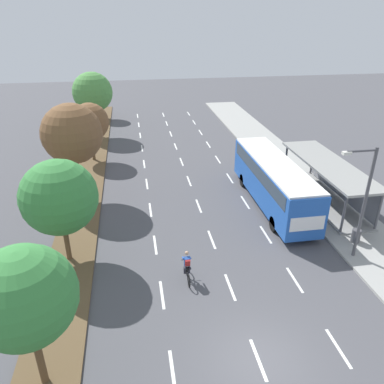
{
  "coord_description": "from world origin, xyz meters",
  "views": [
    {
      "loc": [
        -4.4,
        -10.06,
        12.74
      ],
      "look_at": [
        -0.5,
        13.42,
        1.2
      ],
      "focal_mm": 34.96,
      "sensor_mm": 36.0,
      "label": 1
    }
  ],
  "objects_px": {
    "median_tree_farthest": "(100,90)",
    "streetlight": "(363,197)",
    "bus_shelter": "(330,178)",
    "median_tree_nearest": "(24,297)",
    "median_tree_second": "(59,197)",
    "median_tree_third": "(72,134)",
    "trash_bin": "(356,236)",
    "median_tree_fifth": "(92,92)",
    "median_tree_fourth": "(90,122)",
    "bus": "(273,179)",
    "cyclist": "(187,267)"
  },
  "relations": [
    {
      "from": "median_tree_nearest",
      "to": "median_tree_farthest",
      "type": "height_order",
      "value": "median_tree_nearest"
    },
    {
      "from": "trash_bin",
      "to": "median_tree_farthest",
      "type": "bearing_deg",
      "value": 116.79
    },
    {
      "from": "trash_bin",
      "to": "median_tree_second",
      "type": "bearing_deg",
      "value": 176.12
    },
    {
      "from": "bus_shelter",
      "to": "bus",
      "type": "distance_m",
      "value": 4.28
    },
    {
      "from": "bus_shelter",
      "to": "cyclist",
      "type": "xyz_separation_m",
      "value": [
        -11.61,
        -7.3,
        -1.08
      ]
    },
    {
      "from": "cyclist",
      "to": "median_tree_fourth",
      "type": "xyz_separation_m",
      "value": [
        -6.02,
        18.62,
        2.94
      ]
    },
    {
      "from": "streetlight",
      "to": "median_tree_fifth",
      "type": "bearing_deg",
      "value": 121.01
    },
    {
      "from": "bus_shelter",
      "to": "cyclist",
      "type": "relative_size",
      "value": 5.56
    },
    {
      "from": "bus_shelter",
      "to": "median_tree_fifth",
      "type": "relative_size",
      "value": 1.47
    },
    {
      "from": "streetlight",
      "to": "trash_bin",
      "type": "bearing_deg",
      "value": 50.44
    },
    {
      "from": "median_tree_farthest",
      "to": "streetlight",
      "type": "distance_m",
      "value": 37.43
    },
    {
      "from": "cyclist",
      "to": "median_tree_farthest",
      "type": "xyz_separation_m",
      "value": [
        -6.03,
        34.45,
        2.81
      ]
    },
    {
      "from": "bus",
      "to": "cyclist",
      "type": "xyz_separation_m",
      "value": [
        -7.33,
        -7.4,
        -1.28
      ]
    },
    {
      "from": "median_tree_third",
      "to": "median_tree_fourth",
      "type": "bearing_deg",
      "value": 86.79
    },
    {
      "from": "streetlight",
      "to": "bus",
      "type": "bearing_deg",
      "value": 107.22
    },
    {
      "from": "median_tree_fourth",
      "to": "median_tree_fifth",
      "type": "xyz_separation_m",
      "value": [
        -0.19,
        7.91,
        1.15
      ]
    },
    {
      "from": "median_tree_nearest",
      "to": "cyclist",
      "type": "bearing_deg",
      "value": 39.38
    },
    {
      "from": "median_tree_farthest",
      "to": "trash_bin",
      "type": "bearing_deg",
      "value": -63.21
    },
    {
      "from": "median_tree_third",
      "to": "trash_bin",
      "type": "distance_m",
      "value": 19.77
    },
    {
      "from": "median_tree_second",
      "to": "median_tree_fourth",
      "type": "bearing_deg",
      "value": 88.93
    },
    {
      "from": "median_tree_fifth",
      "to": "median_tree_farthest",
      "type": "bearing_deg",
      "value": 88.68
    },
    {
      "from": "bus",
      "to": "median_tree_fifth",
      "type": "bearing_deg",
      "value": 125.28
    },
    {
      "from": "bus_shelter",
      "to": "cyclist",
      "type": "bearing_deg",
      "value": -147.84
    },
    {
      "from": "median_tree_fourth",
      "to": "median_tree_nearest",
      "type": "bearing_deg",
      "value": -90.52
    },
    {
      "from": "median_tree_second",
      "to": "streetlight",
      "type": "distance_m",
      "value": 16.0
    },
    {
      "from": "trash_bin",
      "to": "cyclist",
      "type": "bearing_deg",
      "value": -171.09
    },
    {
      "from": "bus_shelter",
      "to": "median_tree_farthest",
      "type": "bearing_deg",
      "value": 123.01
    },
    {
      "from": "median_tree_nearest",
      "to": "median_tree_second",
      "type": "relative_size",
      "value": 1.0
    },
    {
      "from": "median_tree_third",
      "to": "trash_bin",
      "type": "xyz_separation_m",
      "value": [
        16.99,
        -9.06,
        -4.45
      ]
    },
    {
      "from": "trash_bin",
      "to": "median_tree_fifth",
      "type": "bearing_deg",
      "value": 123.93
    },
    {
      "from": "cyclist",
      "to": "bus",
      "type": "bearing_deg",
      "value": 45.27
    },
    {
      "from": "median_tree_nearest",
      "to": "median_tree_third",
      "type": "height_order",
      "value": "median_tree_third"
    },
    {
      "from": "bus_shelter",
      "to": "median_tree_third",
      "type": "xyz_separation_m",
      "value": [
        -18.07,
        3.41,
        3.16
      ]
    },
    {
      "from": "median_tree_second",
      "to": "median_tree_third",
      "type": "bearing_deg",
      "value": 91.07
    },
    {
      "from": "bus",
      "to": "trash_bin",
      "type": "distance_m",
      "value": 6.74
    },
    {
      "from": "median_tree_farthest",
      "to": "median_tree_second",
      "type": "bearing_deg",
      "value": -90.52
    },
    {
      "from": "median_tree_third",
      "to": "trash_bin",
      "type": "bearing_deg",
      "value": -28.06
    },
    {
      "from": "bus_shelter",
      "to": "median_tree_nearest",
      "type": "relative_size",
      "value": 1.72
    },
    {
      "from": "bus_shelter",
      "to": "median_tree_second",
      "type": "xyz_separation_m",
      "value": [
        -17.92,
        -4.5,
        2.12
      ]
    },
    {
      "from": "bus",
      "to": "trash_bin",
      "type": "height_order",
      "value": "bus"
    },
    {
      "from": "bus_shelter",
      "to": "median_tree_fifth",
      "type": "distance_m",
      "value": 26.4
    },
    {
      "from": "median_tree_second",
      "to": "median_tree_fourth",
      "type": "relative_size",
      "value": 1.11
    },
    {
      "from": "median_tree_second",
      "to": "median_tree_fifth",
      "type": "relative_size",
      "value": 0.85
    },
    {
      "from": "bus",
      "to": "median_tree_fourth",
      "type": "height_order",
      "value": "median_tree_fourth"
    },
    {
      "from": "bus_shelter",
      "to": "median_tree_third",
      "type": "relative_size",
      "value": 1.44
    },
    {
      "from": "median_tree_nearest",
      "to": "median_tree_third",
      "type": "bearing_deg",
      "value": 90.82
    },
    {
      "from": "streetlight",
      "to": "trash_bin",
      "type": "xyz_separation_m",
      "value": [
        1.03,
        1.25,
        -3.31
      ]
    },
    {
      "from": "median_tree_fifth",
      "to": "trash_bin",
      "type": "distance_m",
      "value": 30.3
    },
    {
      "from": "median_tree_fifth",
      "to": "streetlight",
      "type": "bearing_deg",
      "value": -58.99
    },
    {
      "from": "median_tree_second",
      "to": "median_tree_third",
      "type": "height_order",
      "value": "median_tree_third"
    }
  ]
}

